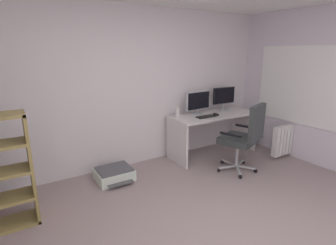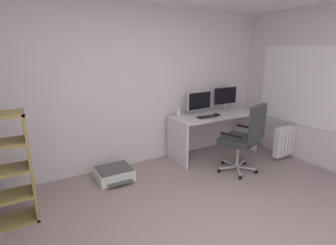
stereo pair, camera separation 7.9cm
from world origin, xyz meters
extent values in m
cube|color=silver|center=(0.00, 2.45, 1.26)|extent=(5.39, 0.10, 2.52)
cube|color=white|center=(2.69, 1.24, 1.28)|extent=(0.01, 1.40, 1.22)
cube|color=white|center=(2.68, 1.24, 1.28)|extent=(0.02, 1.48, 1.30)
cube|color=silver|center=(1.55, 2.03, 0.74)|extent=(1.62, 0.63, 0.04)
cube|color=silver|center=(0.76, 2.03, 0.36)|extent=(0.04, 0.60, 0.72)
cube|color=silver|center=(2.35, 2.03, 0.36)|extent=(0.04, 0.60, 0.72)
cylinder|color=#B2B5B7|center=(1.31, 2.19, 0.76)|extent=(0.18, 0.18, 0.01)
cylinder|color=#B2B5B7|center=(1.31, 2.19, 0.81)|extent=(0.03, 0.03, 0.08)
cube|color=#B7BABC|center=(1.31, 2.19, 1.00)|extent=(0.52, 0.07, 0.32)
cube|color=black|center=(1.31, 2.17, 1.00)|extent=(0.48, 0.03, 0.29)
cylinder|color=#B2B5B7|center=(1.92, 2.19, 0.76)|extent=(0.18, 0.18, 0.01)
cylinder|color=#B2B5B7|center=(1.92, 2.19, 0.83)|extent=(0.03, 0.03, 0.13)
cube|color=black|center=(1.92, 2.19, 1.04)|extent=(0.49, 0.05, 0.30)
cube|color=black|center=(1.92, 2.17, 1.04)|extent=(0.45, 0.02, 0.28)
cube|color=black|center=(1.28, 1.92, 0.77)|extent=(0.34, 0.14, 0.02)
cube|color=black|center=(1.50, 1.92, 0.77)|extent=(0.08, 0.11, 0.03)
cylinder|color=silver|center=(0.84, 2.14, 0.84)|extent=(0.07, 0.07, 0.17)
cube|color=#B7BABC|center=(1.56, 1.35, 0.07)|extent=(0.29, 0.13, 0.02)
sphere|color=black|center=(1.70, 1.40, 0.03)|extent=(0.06, 0.06, 0.06)
cube|color=#B7BABC|center=(1.41, 1.45, 0.07)|extent=(0.04, 0.30, 0.02)
sphere|color=black|center=(1.40, 1.60, 0.03)|extent=(0.06, 0.06, 0.06)
cube|color=#B7BABC|center=(1.27, 1.34, 0.07)|extent=(0.30, 0.11, 0.02)
sphere|color=black|center=(1.13, 1.38, 0.03)|extent=(0.06, 0.06, 0.06)
cube|color=#B7BABC|center=(1.33, 1.18, 0.07)|extent=(0.19, 0.27, 0.02)
sphere|color=black|center=(1.25, 1.05, 0.03)|extent=(0.06, 0.06, 0.06)
cube|color=#B7BABC|center=(1.51, 1.18, 0.07)|extent=(0.21, 0.26, 0.02)
sphere|color=black|center=(1.60, 1.06, 0.03)|extent=(0.06, 0.06, 0.06)
cylinder|color=#B7BABC|center=(1.41, 1.30, 0.27)|extent=(0.04, 0.04, 0.39)
cube|color=#2E3334|center=(1.41, 1.30, 0.51)|extent=(0.65, 0.63, 0.10)
cube|color=#2E3334|center=(1.51, 1.05, 0.82)|extent=(0.47, 0.23, 0.53)
cube|color=black|center=(1.15, 1.20, 0.66)|extent=(0.15, 0.33, 0.03)
cube|color=black|center=(1.68, 1.40, 0.66)|extent=(0.15, 0.33, 0.03)
cube|color=olive|center=(-1.43, 1.59, 0.62)|extent=(0.03, 0.32, 1.24)
cube|color=silver|center=(-0.36, 2.00, 0.08)|extent=(0.52, 0.42, 0.16)
cube|color=#4C4C51|center=(-0.36, 2.00, 0.17)|extent=(0.47, 0.39, 0.02)
cube|color=#4C4C51|center=(-0.36, 1.75, 0.05)|extent=(0.36, 0.10, 0.01)
cube|color=white|center=(2.28, 1.24, 0.32)|extent=(0.07, 0.10, 0.52)
cube|color=white|center=(2.37, 1.24, 0.32)|extent=(0.07, 0.10, 0.52)
cube|color=white|center=(2.46, 1.24, 0.32)|extent=(0.07, 0.10, 0.52)
cube|color=white|center=(2.55, 1.24, 0.32)|extent=(0.07, 0.10, 0.52)
cube|color=white|center=(2.64, 1.24, 0.32)|extent=(0.07, 0.10, 0.52)
cube|color=white|center=(2.73, 1.24, 0.32)|extent=(0.07, 0.10, 0.52)
cube|color=white|center=(2.82, 1.24, 0.32)|extent=(0.07, 0.10, 0.52)
cube|color=white|center=(2.91, 1.24, 0.32)|extent=(0.07, 0.10, 0.52)
camera|label=1|loc=(-1.55, -1.43, 1.83)|focal=28.20mm
camera|label=2|loc=(-1.48, -1.47, 1.83)|focal=28.20mm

